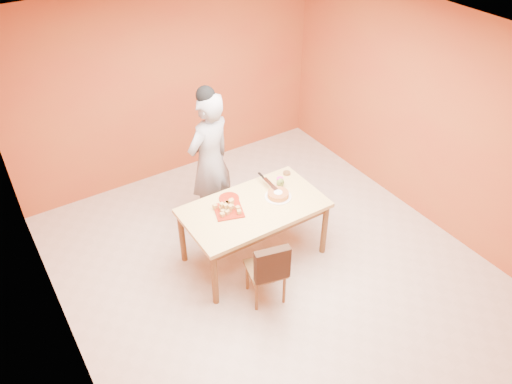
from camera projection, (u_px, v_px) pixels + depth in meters
floor at (271, 267)px, 5.89m from camera, size 5.00×5.00×0.00m
ceiling at (276, 44)px, 4.27m from camera, size 5.00×5.00×0.00m
wall_back at (170, 85)px, 6.77m from camera, size 4.50×0.00×4.50m
wall_left at (48, 257)px, 4.11m from camera, size 0.00×5.00×5.00m
wall_right at (426, 116)px, 6.05m from camera, size 0.00×5.00×5.00m
dining_table at (254, 213)px, 5.65m from camera, size 1.60×0.90×0.76m
dining_chair at (267, 268)px, 5.27m from camera, size 0.48×0.54×0.85m
pastry_pile at (229, 207)px, 5.49m from camera, size 0.27×0.27×0.09m
person at (210, 162)px, 6.05m from camera, size 0.76×0.62×1.82m
pastry_platter at (229, 211)px, 5.52m from camera, size 0.38×0.38×0.02m
red_dinner_plate at (229, 198)px, 5.70m from camera, size 0.25×0.25×0.01m
white_cake_plate at (278, 197)px, 5.73m from camera, size 0.39×0.39×0.01m
sponge_cake at (278, 194)px, 5.71m from camera, size 0.28×0.28×0.06m
cake_server at (270, 184)px, 5.81m from camera, size 0.07×0.29×0.01m
egg_ornament at (280, 183)px, 5.86m from camera, size 0.10×0.08×0.12m
magenta_glass at (280, 182)px, 5.88m from camera, size 0.10×0.10×0.11m
checker_tin at (287, 173)px, 6.10m from camera, size 0.12×0.12×0.03m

